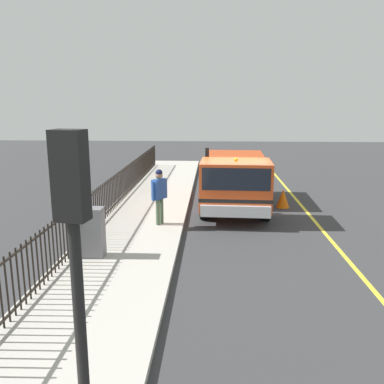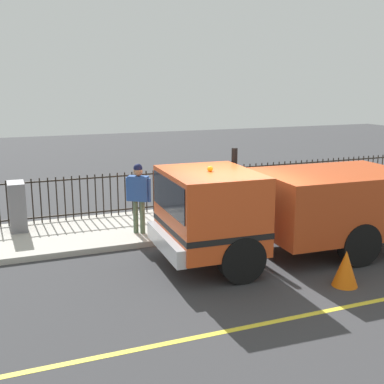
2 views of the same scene
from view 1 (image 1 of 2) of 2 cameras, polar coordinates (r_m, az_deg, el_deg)
name	(u,v)px [view 1 (image 1 of 2)]	position (r m, az deg, el deg)	size (l,w,h in m)	color
ground_plane	(233,216)	(14.58, 5.80, -3.42)	(56.91, 56.91, 0.00)	#38383A
sidewalk_slab	(146,213)	(14.73, -6.44, -2.99)	(2.90, 25.87, 0.14)	#B7B2A8
lane_marking	(312,217)	(14.98, 16.42, -3.44)	(0.12, 23.28, 0.01)	yellow
work_truck	(235,178)	(15.23, 6.01, 2.01)	(2.55, 5.95, 2.41)	#D84C1E
worker_standing	(159,191)	(12.90, -4.61, 0.15)	(0.47, 0.56, 1.79)	#264C99
iron_fence	(112,194)	(14.81, -11.17, -0.29)	(0.04, 22.02, 1.24)	black
traffic_light_near	(74,239)	(4.05, -16.16, -6.31)	(0.33, 0.25, 3.60)	black
utility_cabinet	(90,232)	(10.62, -14.16, -5.49)	(0.72, 0.41, 1.27)	slate
traffic_cone	(283,198)	(16.05, 12.64, -0.86)	(0.50, 0.50, 0.72)	orange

